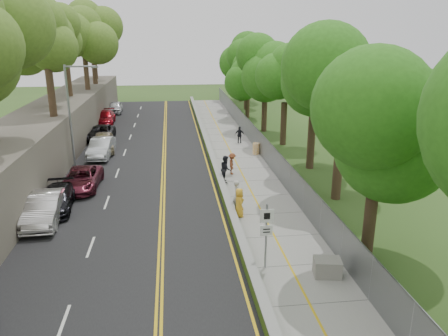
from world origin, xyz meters
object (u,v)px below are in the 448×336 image
(person_far, at_px, (240,135))
(car_2, at_px, (82,179))
(streetlight, at_px, (72,110))
(painter_0, at_px, (239,203))
(concrete_block, at_px, (327,267))
(signpost, at_px, (266,229))
(construction_barrel, at_px, (256,149))
(car_1, at_px, (45,208))

(person_far, bearing_deg, car_2, 54.40)
(streetlight, distance_m, painter_0, 16.26)
(painter_0, bearing_deg, concrete_block, -165.23)
(signpost, xyz_separation_m, car_2, (-10.24, 11.87, -1.23))
(construction_barrel, height_order, car_2, car_2)
(painter_0, bearing_deg, construction_barrel, -23.02)
(car_2, bearing_deg, construction_barrel, 29.14)
(person_far, bearing_deg, signpost, 96.70)
(streetlight, distance_m, car_1, 11.21)
(car_1, relative_size, person_far, 3.07)
(car_1, xyz_separation_m, car_2, (1.02, 5.40, -0.12))
(construction_barrel, bearing_deg, streetlight, -172.28)
(person_far, bearing_deg, car_1, 63.34)
(painter_0, bearing_deg, streetlight, 37.18)
(concrete_block, distance_m, painter_0, 7.42)
(signpost, bearing_deg, car_1, 150.13)
(concrete_block, bearing_deg, construction_barrel, 88.02)
(car_1, xyz_separation_m, painter_0, (10.96, -0.62, 0.05))
(car_1, distance_m, car_2, 5.50)
(streetlight, distance_m, signpost, 20.72)
(streetlight, xyz_separation_m, painter_0, (11.21, -11.17, -3.73))
(car_1, bearing_deg, car_2, 76.25)
(car_1, bearing_deg, person_far, 47.58)
(construction_barrel, height_order, concrete_block, construction_barrel)
(streetlight, xyz_separation_m, construction_barrel, (14.76, 2.00, -4.09))
(signpost, relative_size, construction_barrel, 3.12)
(car_2, xyz_separation_m, painter_0, (9.94, -6.02, 0.18))
(signpost, bearing_deg, concrete_block, -21.05)
(construction_barrel, bearing_deg, painter_0, -105.09)
(car_2, relative_size, painter_0, 2.90)
(signpost, bearing_deg, car_2, 130.77)
(painter_0, height_order, person_far, painter_0)
(streetlight, height_order, signpost, streetlight)
(streetlight, relative_size, car_1, 1.62)
(car_2, bearing_deg, streetlight, 105.16)
(concrete_block, height_order, car_1, car_1)
(signpost, xyz_separation_m, concrete_block, (2.56, -0.98, -1.52))
(streetlight, bearing_deg, signpost, -55.92)
(concrete_block, bearing_deg, streetlight, 128.01)
(streetlight, height_order, painter_0, streetlight)
(signpost, bearing_deg, person_far, 83.96)
(person_far, bearing_deg, painter_0, 93.71)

